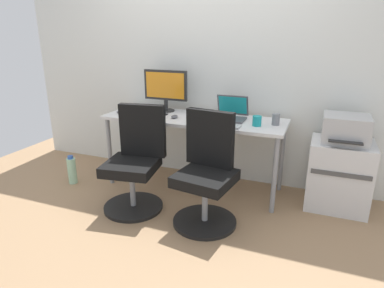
{
  "coord_description": "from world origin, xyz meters",
  "views": [
    {
      "loc": [
        1.16,
        -3.0,
        1.55
      ],
      "look_at": [
        0.0,
        -0.05,
        0.48
      ],
      "focal_mm": 31.33,
      "sensor_mm": 36.0,
      "label": 1
    }
  ],
  "objects_px": {
    "office_chair_left": "(136,163)",
    "coffee_mug": "(257,121)",
    "printer": "(346,129)",
    "open_laptop": "(230,113)",
    "water_bottle_on_floor": "(72,170)",
    "desktop_monitor": "(166,88)",
    "side_cabinet": "(339,175)",
    "office_chair_right": "(207,174)"
  },
  "relations": [
    {
      "from": "office_chair_left",
      "to": "coffee_mug",
      "type": "distance_m",
      "value": 1.16
    },
    {
      "from": "office_chair_left",
      "to": "coffee_mug",
      "type": "xyz_separation_m",
      "value": [
        0.98,
        0.5,
        0.37
      ]
    },
    {
      "from": "office_chair_right",
      "to": "printer",
      "type": "relative_size",
      "value": 2.35
    },
    {
      "from": "office_chair_right",
      "to": "desktop_monitor",
      "type": "bearing_deg",
      "value": 134.44
    },
    {
      "from": "water_bottle_on_floor",
      "to": "coffee_mug",
      "type": "height_order",
      "value": "coffee_mug"
    },
    {
      "from": "office_chair_right",
      "to": "side_cabinet",
      "type": "bearing_deg",
      "value": 32.55
    },
    {
      "from": "side_cabinet",
      "to": "office_chair_right",
      "type": "bearing_deg",
      "value": -147.45
    },
    {
      "from": "office_chair_right",
      "to": "water_bottle_on_floor",
      "type": "relative_size",
      "value": 3.03
    },
    {
      "from": "office_chair_left",
      "to": "office_chair_right",
      "type": "distance_m",
      "value": 0.68
    },
    {
      "from": "office_chair_left",
      "to": "water_bottle_on_floor",
      "type": "bearing_deg",
      "value": 169.17
    },
    {
      "from": "desktop_monitor",
      "to": "office_chair_left",
      "type": "bearing_deg",
      "value": -86.99
    },
    {
      "from": "office_chair_right",
      "to": "desktop_monitor",
      "type": "relative_size",
      "value": 1.96
    },
    {
      "from": "office_chair_left",
      "to": "water_bottle_on_floor",
      "type": "distance_m",
      "value": 0.96
    },
    {
      "from": "water_bottle_on_floor",
      "to": "desktop_monitor",
      "type": "bearing_deg",
      "value": 33.01
    },
    {
      "from": "side_cabinet",
      "to": "desktop_monitor",
      "type": "xyz_separation_m",
      "value": [
        -1.76,
        0.07,
        0.68
      ]
    },
    {
      "from": "office_chair_right",
      "to": "office_chair_left",
      "type": "bearing_deg",
      "value": -179.99
    },
    {
      "from": "desktop_monitor",
      "to": "open_laptop",
      "type": "bearing_deg",
      "value": -4.93
    },
    {
      "from": "coffee_mug",
      "to": "open_laptop",
      "type": "bearing_deg",
      "value": 149.93
    },
    {
      "from": "side_cabinet",
      "to": "printer",
      "type": "xyz_separation_m",
      "value": [
        0.0,
        -0.0,
        0.43
      ]
    },
    {
      "from": "office_chair_left",
      "to": "coffee_mug",
      "type": "bearing_deg",
      "value": 27.04
    },
    {
      "from": "water_bottle_on_floor",
      "to": "office_chair_left",
      "type": "bearing_deg",
      "value": -10.83
    },
    {
      "from": "office_chair_right",
      "to": "side_cabinet",
      "type": "height_order",
      "value": "office_chair_right"
    },
    {
      "from": "water_bottle_on_floor",
      "to": "printer",
      "type": "bearing_deg",
      "value": 10.63
    },
    {
      "from": "open_laptop",
      "to": "coffee_mug",
      "type": "bearing_deg",
      "value": -30.07
    },
    {
      "from": "water_bottle_on_floor",
      "to": "desktop_monitor",
      "type": "xyz_separation_m",
      "value": [
        0.86,
        0.56,
        0.85
      ]
    },
    {
      "from": "printer",
      "to": "open_laptop",
      "type": "relative_size",
      "value": 1.29
    },
    {
      "from": "office_chair_right",
      "to": "coffee_mug",
      "type": "height_order",
      "value": "office_chair_right"
    },
    {
      "from": "side_cabinet",
      "to": "water_bottle_on_floor",
      "type": "bearing_deg",
      "value": -169.35
    },
    {
      "from": "side_cabinet",
      "to": "printer",
      "type": "relative_size",
      "value": 1.57
    },
    {
      "from": "office_chair_right",
      "to": "coffee_mug",
      "type": "bearing_deg",
      "value": 59.08
    },
    {
      "from": "desktop_monitor",
      "to": "office_chair_right",
      "type": "bearing_deg",
      "value": -45.56
    },
    {
      "from": "coffee_mug",
      "to": "printer",
      "type": "bearing_deg",
      "value": 12.5
    },
    {
      "from": "office_chair_left",
      "to": "water_bottle_on_floor",
      "type": "xyz_separation_m",
      "value": [
        -0.9,
        0.17,
        -0.28
      ]
    },
    {
      "from": "office_chair_right",
      "to": "printer",
      "type": "bearing_deg",
      "value": 32.51
    },
    {
      "from": "office_chair_left",
      "to": "office_chair_right",
      "type": "bearing_deg",
      "value": 0.01
    },
    {
      "from": "office_chair_left",
      "to": "printer",
      "type": "distance_m",
      "value": 1.87
    },
    {
      "from": "printer",
      "to": "office_chair_left",
      "type": "bearing_deg",
      "value": -158.9
    },
    {
      "from": "office_chair_left",
      "to": "printer",
      "type": "height_order",
      "value": "office_chair_left"
    },
    {
      "from": "office_chair_right",
      "to": "desktop_monitor",
      "type": "xyz_separation_m",
      "value": [
        -0.72,
        0.73,
        0.57
      ]
    },
    {
      "from": "printer",
      "to": "desktop_monitor",
      "type": "distance_m",
      "value": 1.78
    },
    {
      "from": "water_bottle_on_floor",
      "to": "open_laptop",
      "type": "height_order",
      "value": "open_laptop"
    },
    {
      "from": "open_laptop",
      "to": "coffee_mug",
      "type": "distance_m",
      "value": 0.34
    }
  ]
}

